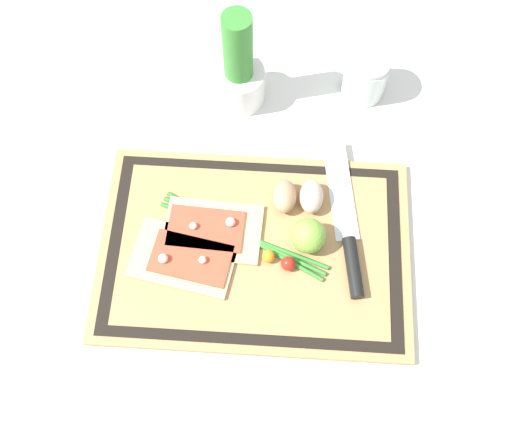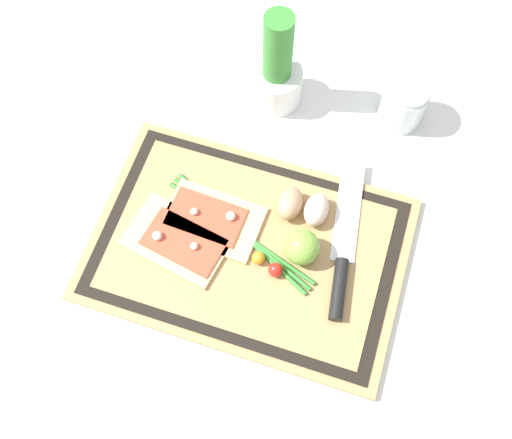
# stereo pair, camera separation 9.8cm
# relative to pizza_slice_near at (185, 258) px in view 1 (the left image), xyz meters

# --- Properties ---
(ground_plane) EXTENTS (6.00, 6.00, 0.00)m
(ground_plane) POSITION_rel_pizza_slice_near_xyz_m (0.11, 0.03, -0.02)
(ground_plane) COLOR silver
(cutting_board) EXTENTS (0.51, 0.35, 0.02)m
(cutting_board) POSITION_rel_pizza_slice_near_xyz_m (0.11, 0.03, -0.01)
(cutting_board) COLOR tan
(cutting_board) RESTS_ON ground_plane
(pizza_slice_near) EXTENTS (0.18, 0.13, 0.02)m
(pizza_slice_near) POSITION_rel_pizza_slice_near_xyz_m (0.00, 0.00, 0.00)
(pizza_slice_near) COLOR #DBBC7F
(pizza_slice_near) RESTS_ON cutting_board
(pizza_slice_far) EXTENTS (0.16, 0.11, 0.02)m
(pizza_slice_far) POSITION_rel_pizza_slice_near_xyz_m (0.04, 0.05, 0.00)
(pizza_slice_far) COLOR #DBBC7F
(pizza_slice_far) RESTS_ON cutting_board
(knife) EXTENTS (0.07, 0.29, 0.02)m
(knife) POSITION_rel_pizza_slice_near_xyz_m (0.26, 0.04, 0.00)
(knife) COLOR silver
(knife) RESTS_ON cutting_board
(egg_brown) EXTENTS (0.04, 0.06, 0.04)m
(egg_brown) POSITION_rel_pizza_slice_near_xyz_m (0.16, 0.11, 0.01)
(egg_brown) COLOR tan
(egg_brown) RESTS_ON cutting_board
(egg_pink) EXTENTS (0.04, 0.06, 0.04)m
(egg_pink) POSITION_rel_pizza_slice_near_xyz_m (0.20, 0.12, 0.01)
(egg_pink) COLOR beige
(egg_pink) RESTS_ON cutting_board
(lime) EXTENTS (0.06, 0.06, 0.06)m
(lime) POSITION_rel_pizza_slice_near_xyz_m (0.20, 0.04, 0.02)
(lime) COLOR #7FB742
(lime) RESTS_ON cutting_board
(cherry_tomato_red) EXTENTS (0.02, 0.02, 0.02)m
(cherry_tomato_red) POSITION_rel_pizza_slice_near_xyz_m (0.17, -0.00, 0.01)
(cherry_tomato_red) COLOR red
(cherry_tomato_red) RESTS_ON cutting_board
(cherry_tomato_yellow) EXTENTS (0.02, 0.02, 0.02)m
(cherry_tomato_yellow) POSITION_rel_pizza_slice_near_xyz_m (0.13, 0.01, 0.01)
(cherry_tomato_yellow) COLOR orange
(cherry_tomato_yellow) RESTS_ON cutting_board
(scallion_bunch) EXTENTS (0.29, 0.14, 0.01)m
(scallion_bunch) POSITION_rel_pizza_slice_near_xyz_m (0.09, 0.05, -0.00)
(scallion_bunch) COLOR #388433
(scallion_bunch) RESTS_ON cutting_board
(herb_pot) EXTENTS (0.09, 0.09, 0.21)m
(herb_pot) POSITION_rel_pizza_slice_near_xyz_m (0.06, 0.33, 0.05)
(herb_pot) COLOR white
(herb_pot) RESTS_ON ground_plane
(sauce_jar) EXTENTS (0.08, 0.08, 0.09)m
(sauce_jar) POSITION_rel_pizza_slice_near_xyz_m (0.29, 0.36, 0.02)
(sauce_jar) COLOR silver
(sauce_jar) RESTS_ON ground_plane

